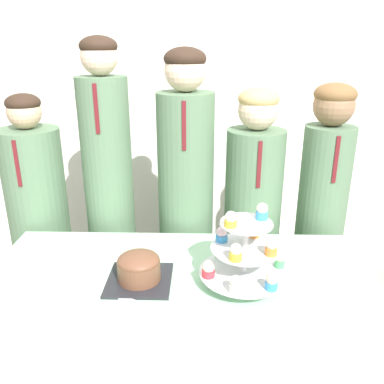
{
  "coord_description": "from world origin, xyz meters",
  "views": [
    {
      "loc": [
        0.08,
        -1.09,
        1.62
      ],
      "look_at": [
        0.04,
        0.35,
        1.08
      ],
      "focal_mm": 38.0,
      "sensor_mm": 36.0,
      "label": 1
    }
  ],
  "objects": [
    {
      "name": "cake_knife",
      "position": [
        -0.14,
        0.09,
        0.76
      ],
      "size": [
        0.28,
        0.14,
        0.01
      ],
      "rotation": [
        0.0,
        0.0,
        -0.44
      ],
      "color": "silver",
      "rests_on": "table"
    },
    {
      "name": "table",
      "position": [
        0.0,
        0.32,
        0.38
      ],
      "size": [
        1.52,
        0.64,
        0.76
      ],
      "color": "#A8DBB2",
      "rests_on": "ground_plane"
    },
    {
      "name": "wall_back",
      "position": [
        0.0,
        1.62,
        1.35
      ],
      "size": [
        9.0,
        0.06,
        2.7
      ],
      "color": "silver",
      "rests_on": "ground_plane"
    },
    {
      "name": "cupcake_stand",
      "position": [
        0.24,
        0.23,
        0.89
      ],
      "size": [
        0.33,
        0.33,
        0.31
      ],
      "color": "silver",
      "rests_on": "table"
    },
    {
      "name": "student_3",
      "position": [
        0.34,
        0.83,
        0.68
      ],
      "size": [
        0.29,
        0.29,
        1.42
      ],
      "color": "#567556",
      "rests_on": "ground_plane"
    },
    {
      "name": "student_4",
      "position": [
        0.69,
        0.83,
        0.71
      ],
      "size": [
        0.24,
        0.25,
        1.44
      ],
      "color": "#567556",
      "rests_on": "ground_plane"
    },
    {
      "name": "student_2",
      "position": [
        -0.0,
        0.83,
        0.77
      ],
      "size": [
        0.28,
        0.28,
        1.59
      ],
      "color": "#567556",
      "rests_on": "ground_plane"
    },
    {
      "name": "student_1",
      "position": [
        -0.39,
        0.83,
        0.8
      ],
      "size": [
        0.24,
        0.25,
        1.64
      ],
      "color": "#567556",
      "rests_on": "ground_plane"
    },
    {
      "name": "round_cake",
      "position": [
        -0.15,
        0.23,
        0.82
      ],
      "size": [
        0.24,
        0.24,
        0.12
      ],
      "color": "#232328",
      "rests_on": "table"
    },
    {
      "name": "student_0",
      "position": [
        -0.77,
        0.83,
        0.65
      ],
      "size": [
        0.3,
        0.31,
        1.39
      ],
      "color": "#567556",
      "rests_on": "ground_plane"
    }
  ]
}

